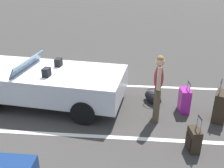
# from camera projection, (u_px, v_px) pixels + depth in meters

# --- Properties ---
(ground_plane) EXTENTS (80.00, 80.00, 0.00)m
(ground_plane) POSITION_uv_depth(u_px,v_px,m) (50.00, 102.00, 7.07)
(ground_plane) COLOR #383533
(lot_line_near) EXTENTS (18.00, 0.12, 0.01)m
(lot_line_near) POSITION_uv_depth(u_px,v_px,m) (61.00, 83.00, 8.18)
(lot_line_near) COLOR silver
(lot_line_near) RESTS_ON ground_plane
(lot_line_mid) EXTENTS (18.00, 0.12, 0.01)m
(lot_line_mid) POSITION_uv_depth(u_px,v_px,m) (29.00, 133.00, 5.73)
(lot_line_mid) COLOR silver
(lot_line_mid) RESTS_ON ground_plane
(convertible_car) EXTENTS (4.32, 2.25, 1.24)m
(convertible_car) POSITION_uv_depth(u_px,v_px,m) (40.00, 82.00, 6.86)
(convertible_car) COLOR silver
(convertible_car) RESTS_ON ground_plane
(suitcase_large_black) EXTENTS (0.44, 0.55, 1.04)m
(suitcase_large_black) POSITION_uv_depth(u_px,v_px,m) (220.00, 107.00, 6.07)
(suitcase_large_black) COLOR #2D2319
(suitcase_large_black) RESTS_ON ground_plane
(suitcase_medium_bright) EXTENTS (0.26, 0.41, 0.82)m
(suitcase_medium_bright) POSITION_uv_depth(u_px,v_px,m) (184.00, 100.00, 6.48)
(suitcase_medium_bright) COLOR #991E8C
(suitcase_medium_bright) RESTS_ON ground_plane
(suitcase_small_carryon) EXTENTS (0.26, 0.37, 0.78)m
(suitcase_small_carryon) POSITION_uv_depth(u_px,v_px,m) (194.00, 140.00, 5.10)
(suitcase_small_carryon) COLOR #2D2319
(suitcase_small_carryon) RESTS_ON ground_plane
(duffel_bag) EXTENTS (0.60, 0.70, 0.34)m
(duffel_bag) POSITION_uv_depth(u_px,v_px,m) (153.00, 97.00, 6.96)
(duffel_bag) COLOR black
(duffel_bag) RESTS_ON ground_plane
(traveler_person) EXTENTS (0.24, 0.61, 1.65)m
(traveler_person) POSITION_uv_depth(u_px,v_px,m) (158.00, 85.00, 5.85)
(traveler_person) COLOR #4C3F2D
(traveler_person) RESTS_ON ground_plane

